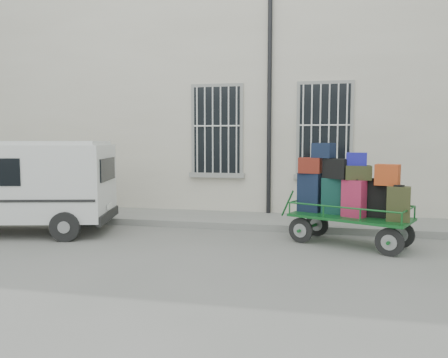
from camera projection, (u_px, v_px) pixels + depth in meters
name	position (u px, v px, depth m)	size (l,w,h in m)	color
ground	(203.00, 243.00, 8.45)	(80.00, 80.00, 0.00)	slate
building	(248.00, 108.00, 13.54)	(24.00, 5.15, 6.00)	beige
sidewalk	(226.00, 219.00, 10.59)	(24.00, 1.70, 0.15)	slate
luggage_cart	(349.00, 195.00, 8.27)	(2.55, 1.79, 1.94)	black
van	(17.00, 181.00, 9.31)	(4.18, 2.50, 1.98)	silver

